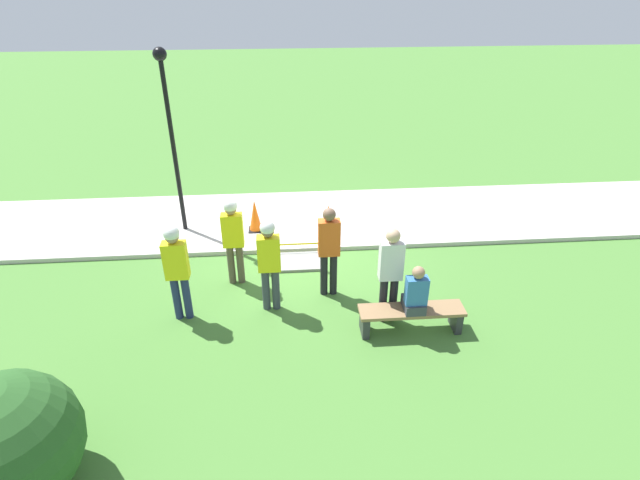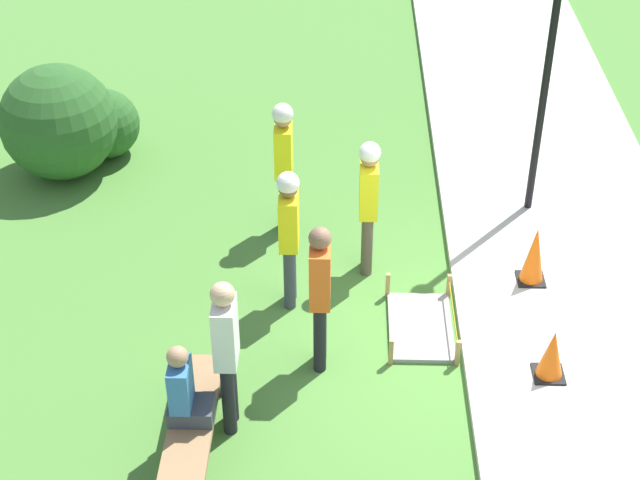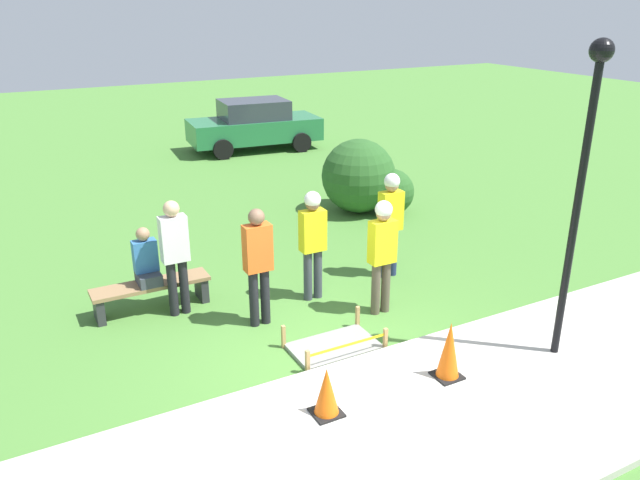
{
  "view_description": "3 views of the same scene",
  "coord_description": "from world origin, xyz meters",
  "px_view_note": "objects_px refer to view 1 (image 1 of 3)",
  "views": [
    {
      "loc": [
        0.46,
        9.51,
        5.61
      ],
      "look_at": [
        -0.23,
        0.99,
        0.85
      ],
      "focal_mm": 28.0,
      "sensor_mm": 36.0,
      "label": 1
    },
    {
      "loc": [
        -8.53,
        1.38,
        7.37
      ],
      "look_at": [
        0.51,
        1.62,
        1.08
      ],
      "focal_mm": 55.0,
      "sensor_mm": 36.0,
      "label": 2
    },
    {
      "loc": [
        -3.47,
        -6.11,
        4.59
      ],
      "look_at": [
        0.87,
        1.97,
        1.0
      ],
      "focal_mm": 35.0,
      "sensor_mm": 36.0,
      "label": 3
    }
  ],
  "objects_px": {
    "worker_supervisor": "(233,234)",
    "bystander_in_gray_shirt": "(390,270)",
    "bystander_in_orange_shirt": "(329,247)",
    "worker_trainee": "(176,264)",
    "traffic_cone_far_patch": "(255,216)",
    "lamppost_near": "(169,118)",
    "person_seated_on_bench": "(416,294)",
    "worker_assistant": "(269,258)",
    "traffic_cone_near_patch": "(328,217)",
    "park_bench": "(411,315)"
  },
  "relations": [
    {
      "from": "traffic_cone_near_patch",
      "to": "bystander_in_orange_shirt",
      "type": "distance_m",
      "value": 2.58
    },
    {
      "from": "worker_supervisor",
      "to": "worker_trainee",
      "type": "xyz_separation_m",
      "value": [
        0.88,
        1.07,
        0.03
      ]
    },
    {
      "from": "person_seated_on_bench",
      "to": "lamppost_near",
      "type": "relative_size",
      "value": 0.22
    },
    {
      "from": "person_seated_on_bench",
      "to": "bystander_in_orange_shirt",
      "type": "relative_size",
      "value": 0.49
    },
    {
      "from": "park_bench",
      "to": "worker_assistant",
      "type": "distance_m",
      "value": 2.65
    },
    {
      "from": "traffic_cone_near_patch",
      "to": "park_bench",
      "type": "bearing_deg",
      "value": 106.13
    },
    {
      "from": "traffic_cone_near_patch",
      "to": "worker_trainee",
      "type": "xyz_separation_m",
      "value": [
        2.9,
        3.02,
        0.72
      ]
    },
    {
      "from": "bystander_in_orange_shirt",
      "to": "worker_supervisor",
      "type": "bearing_deg",
      "value": -16.69
    },
    {
      "from": "person_seated_on_bench",
      "to": "worker_supervisor",
      "type": "relative_size",
      "value": 0.49
    },
    {
      "from": "traffic_cone_near_patch",
      "to": "worker_supervisor",
      "type": "height_order",
      "value": "worker_supervisor"
    },
    {
      "from": "traffic_cone_far_patch",
      "to": "person_seated_on_bench",
      "type": "bearing_deg",
      "value": 126.22
    },
    {
      "from": "worker_trainee",
      "to": "bystander_in_gray_shirt",
      "type": "distance_m",
      "value": 3.65
    },
    {
      "from": "traffic_cone_far_patch",
      "to": "lamppost_near",
      "type": "height_order",
      "value": "lamppost_near"
    },
    {
      "from": "lamppost_near",
      "to": "worker_supervisor",
      "type": "bearing_deg",
      "value": 121.36
    },
    {
      "from": "worker_assistant",
      "to": "bystander_in_orange_shirt",
      "type": "xyz_separation_m",
      "value": [
        -1.09,
        -0.39,
        -0.05
      ]
    },
    {
      "from": "person_seated_on_bench",
      "to": "worker_trainee",
      "type": "bearing_deg",
      "value": -10.46
    },
    {
      "from": "park_bench",
      "to": "worker_assistant",
      "type": "xyz_separation_m",
      "value": [
        2.4,
        -0.84,
        0.76
      ]
    },
    {
      "from": "person_seated_on_bench",
      "to": "worker_supervisor",
      "type": "height_order",
      "value": "worker_supervisor"
    },
    {
      "from": "traffic_cone_near_patch",
      "to": "park_bench",
      "type": "xyz_separation_m",
      "value": [
        -1.07,
        3.71,
        -0.07
      ]
    },
    {
      "from": "park_bench",
      "to": "person_seated_on_bench",
      "type": "distance_m",
      "value": 0.48
    },
    {
      "from": "traffic_cone_near_patch",
      "to": "worker_supervisor",
      "type": "distance_m",
      "value": 2.89
    },
    {
      "from": "park_bench",
      "to": "worker_trainee",
      "type": "distance_m",
      "value": 4.11
    },
    {
      "from": "worker_assistant",
      "to": "bystander_in_gray_shirt",
      "type": "relative_size",
      "value": 0.99
    },
    {
      "from": "worker_trainee",
      "to": "bystander_in_orange_shirt",
      "type": "bearing_deg",
      "value": -168.64
    },
    {
      "from": "traffic_cone_near_patch",
      "to": "lamppost_near",
      "type": "xyz_separation_m",
      "value": [
        3.38,
        -0.28,
        2.35
      ]
    },
    {
      "from": "person_seated_on_bench",
      "to": "lamppost_near",
      "type": "distance_m",
      "value": 6.33
    },
    {
      "from": "person_seated_on_bench",
      "to": "worker_trainee",
      "type": "height_order",
      "value": "worker_trainee"
    },
    {
      "from": "traffic_cone_near_patch",
      "to": "bystander_in_orange_shirt",
      "type": "height_order",
      "value": "bystander_in_orange_shirt"
    },
    {
      "from": "worker_assistant",
      "to": "bystander_in_gray_shirt",
      "type": "xyz_separation_m",
      "value": [
        -2.06,
        0.51,
        -0.04
      ]
    },
    {
      "from": "traffic_cone_near_patch",
      "to": "bystander_in_orange_shirt",
      "type": "bearing_deg",
      "value": 84.63
    },
    {
      "from": "person_seated_on_bench",
      "to": "bystander_in_orange_shirt",
      "type": "distance_m",
      "value": 1.85
    },
    {
      "from": "person_seated_on_bench",
      "to": "bystander_in_gray_shirt",
      "type": "bearing_deg",
      "value": -46.49
    },
    {
      "from": "traffic_cone_far_patch",
      "to": "worker_supervisor",
      "type": "bearing_deg",
      "value": 81.15
    },
    {
      "from": "traffic_cone_near_patch",
      "to": "worker_supervisor",
      "type": "relative_size",
      "value": 0.33
    },
    {
      "from": "worker_trainee",
      "to": "bystander_in_gray_shirt",
      "type": "xyz_separation_m",
      "value": [
        -3.63,
        0.36,
        -0.07
      ]
    },
    {
      "from": "traffic_cone_near_patch",
      "to": "worker_assistant",
      "type": "xyz_separation_m",
      "value": [
        1.33,
        2.87,
        0.69
      ]
    },
    {
      "from": "person_seated_on_bench",
      "to": "traffic_cone_far_patch",
      "type": "bearing_deg",
      "value": -53.78
    },
    {
      "from": "bystander_in_orange_shirt",
      "to": "bystander_in_gray_shirt",
      "type": "relative_size",
      "value": 0.99
    },
    {
      "from": "worker_supervisor",
      "to": "bystander_in_gray_shirt",
      "type": "relative_size",
      "value": 0.99
    },
    {
      "from": "worker_trainee",
      "to": "lamppost_near",
      "type": "xyz_separation_m",
      "value": [
        0.48,
        -3.3,
        1.62
      ]
    },
    {
      "from": "person_seated_on_bench",
      "to": "bystander_in_orange_shirt",
      "type": "height_order",
      "value": "bystander_in_orange_shirt"
    },
    {
      "from": "traffic_cone_far_patch",
      "to": "worker_supervisor",
      "type": "distance_m",
      "value": 2.13
    },
    {
      "from": "lamppost_near",
      "to": "traffic_cone_near_patch",
      "type": "bearing_deg",
      "value": 175.34
    },
    {
      "from": "park_bench",
      "to": "worker_trainee",
      "type": "bearing_deg",
      "value": -9.81
    },
    {
      "from": "person_seated_on_bench",
      "to": "bystander_in_gray_shirt",
      "type": "distance_m",
      "value": 0.58
    },
    {
      "from": "bystander_in_orange_shirt",
      "to": "bystander_in_gray_shirt",
      "type": "bearing_deg",
      "value": 137.24
    },
    {
      "from": "worker_assistant",
      "to": "worker_trainee",
      "type": "bearing_deg",
      "value": 5.45
    },
    {
      "from": "traffic_cone_far_patch",
      "to": "worker_assistant",
      "type": "xyz_separation_m",
      "value": [
        -0.38,
        2.94,
        0.61
      ]
    },
    {
      "from": "traffic_cone_far_patch",
      "to": "worker_trainee",
      "type": "height_order",
      "value": "worker_trainee"
    },
    {
      "from": "traffic_cone_far_patch",
      "to": "worker_trainee",
      "type": "relative_size",
      "value": 0.41
    }
  ]
}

